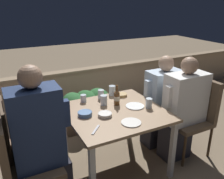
# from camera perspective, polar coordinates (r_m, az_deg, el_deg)

# --- Properties ---
(ground_plane) EXTENTS (16.00, 16.00, 0.00)m
(ground_plane) POSITION_cam_1_polar(r_m,az_deg,el_deg) (2.91, 0.69, -17.88)
(ground_plane) COLOR #847056
(parapet_wall) EXTENTS (9.00, 0.18, 0.69)m
(parapet_wall) POSITION_cam_1_polar(r_m,az_deg,el_deg) (4.17, -10.64, -0.11)
(parapet_wall) COLOR tan
(parapet_wall) RESTS_ON ground_plane
(dining_table) EXTENTS (1.01, 0.96, 0.71)m
(dining_table) POSITION_cam_1_polar(r_m,az_deg,el_deg) (2.56, 0.75, -6.85)
(dining_table) COLOR #937556
(dining_table) RESTS_ON ground_plane
(planter_hedge) EXTENTS (0.72, 0.47, 0.57)m
(planter_hedge) POSITION_cam_1_polar(r_m,az_deg,el_deg) (3.55, -6.06, -4.21)
(planter_hedge) COLOR brown
(planter_hedge) RESTS_ON ground_plane
(chair_left_near) EXTENTS (0.48, 0.47, 0.95)m
(chair_left_near) POSITION_cam_1_polar(r_m,az_deg,el_deg) (2.21, -21.63, -15.45)
(chair_left_near) COLOR brown
(chair_left_near) RESTS_ON ground_plane
(person_navy_jumper) EXTENTS (0.49, 0.26, 1.36)m
(person_navy_jumper) POSITION_cam_1_polar(r_m,az_deg,el_deg) (2.16, -16.48, -11.78)
(person_navy_jumper) COLOR #282833
(person_navy_jumper) RESTS_ON ground_plane
(chair_left_far) EXTENTS (0.48, 0.47, 0.95)m
(chair_left_far) POSITION_cam_1_polar(r_m,az_deg,el_deg) (2.49, -21.80, -11.18)
(chair_left_far) COLOR brown
(chair_left_far) RESTS_ON ground_plane
(person_purple_stripe) EXTENTS (0.51, 0.26, 1.23)m
(person_purple_stripe) POSITION_cam_1_polar(r_m,az_deg,el_deg) (2.48, -17.03, -9.34)
(person_purple_stripe) COLOR #282833
(person_purple_stripe) RESTS_ON ground_plane
(chair_right_near) EXTENTS (0.48, 0.47, 0.95)m
(chair_right_near) POSITION_cam_1_polar(r_m,az_deg,el_deg) (3.05, 19.35, -4.71)
(chair_right_near) COLOR brown
(chair_right_near) RESTS_ON ground_plane
(person_white_polo) EXTENTS (0.52, 0.26, 1.24)m
(person_white_polo) POSITION_cam_1_polar(r_m,az_deg,el_deg) (2.89, 16.53, -4.67)
(person_white_polo) COLOR #282833
(person_white_polo) RESTS_ON ground_plane
(chair_right_far) EXTENTS (0.48, 0.47, 0.95)m
(chair_right_far) POSITION_cam_1_polar(r_m,az_deg,el_deg) (3.24, 14.62, -2.65)
(chair_right_far) COLOR brown
(chair_right_far) RESTS_ON ground_plane
(person_blue_shirt) EXTENTS (0.50, 0.26, 1.19)m
(person_blue_shirt) POSITION_cam_1_polar(r_m,az_deg,el_deg) (3.10, 11.68, -2.89)
(person_blue_shirt) COLOR #282833
(person_blue_shirt) RESTS_ON ground_plane
(beer_bottle) EXTENTS (0.07, 0.07, 0.23)m
(beer_bottle) POSITION_cam_1_polar(r_m,az_deg,el_deg) (2.64, 1.16, -1.90)
(beer_bottle) COLOR brown
(beer_bottle) RESTS_ON dining_table
(plate_0) EXTENTS (0.19, 0.19, 0.01)m
(plate_0) POSITION_cam_1_polar(r_m,az_deg,el_deg) (2.30, 4.63, -7.92)
(plate_0) COLOR silver
(plate_0) RESTS_ON dining_table
(plate_1) EXTENTS (0.21, 0.21, 0.01)m
(plate_1) POSITION_cam_1_polar(r_m,az_deg,el_deg) (2.64, 5.48, -3.95)
(plate_1) COLOR white
(plate_1) RESTS_ON dining_table
(bowl_0) EXTENTS (0.15, 0.15, 0.04)m
(bowl_0) POSITION_cam_1_polar(r_m,az_deg,el_deg) (2.43, -6.54, -5.75)
(bowl_0) COLOR #4C709E
(bowl_0) RESTS_ON dining_table
(bowl_1) EXTENTS (0.13, 0.13, 0.03)m
(bowl_1) POSITION_cam_1_polar(r_m,az_deg,el_deg) (2.90, 2.37, -1.24)
(bowl_1) COLOR tan
(bowl_1) RESTS_ON dining_table
(bowl_2) EXTENTS (0.14, 0.14, 0.04)m
(bowl_2) POSITION_cam_1_polar(r_m,az_deg,el_deg) (2.41, -1.71, -5.99)
(bowl_2) COLOR beige
(bowl_2) RESTS_ON dining_table
(glass_cup_0) EXTENTS (0.07, 0.07, 0.11)m
(glass_cup_0) POSITION_cam_1_polar(r_m,az_deg,el_deg) (2.61, 8.87, -3.26)
(glass_cup_0) COLOR silver
(glass_cup_0) RESTS_ON dining_table
(glass_cup_1) EXTENTS (0.08, 0.08, 0.11)m
(glass_cup_1) POSITION_cam_1_polar(r_m,az_deg,el_deg) (2.65, -1.99, -2.56)
(glass_cup_1) COLOR silver
(glass_cup_1) RESTS_ON dining_table
(glass_cup_2) EXTENTS (0.07, 0.07, 0.09)m
(glass_cup_2) POSITION_cam_1_polar(r_m,az_deg,el_deg) (2.75, -6.90, -2.12)
(glass_cup_2) COLOR silver
(glass_cup_2) RESTS_ON dining_table
(glass_cup_3) EXTENTS (0.08, 0.08, 0.12)m
(glass_cup_3) POSITION_cam_1_polar(r_m,az_deg,el_deg) (2.92, 0.01, -0.22)
(glass_cup_3) COLOR silver
(glass_cup_3) RESTS_ON dining_table
(glass_cup_4) EXTENTS (0.07, 0.07, 0.11)m
(glass_cup_4) POSITION_cam_1_polar(r_m,az_deg,el_deg) (2.81, -2.68, -1.16)
(glass_cup_4) COLOR silver
(glass_cup_4) RESTS_ON dining_table
(fork_0) EXTENTS (0.13, 0.14, 0.01)m
(fork_0) POSITION_cam_1_polar(r_m,az_deg,el_deg) (2.18, -3.94, -9.62)
(fork_0) COLOR silver
(fork_0) RESTS_ON dining_table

